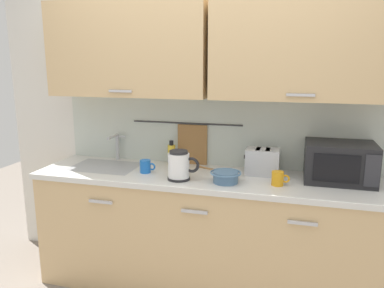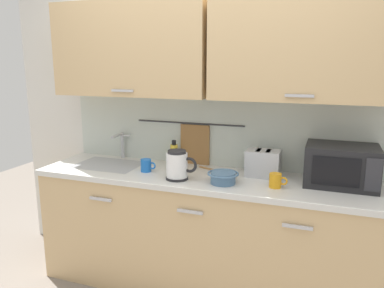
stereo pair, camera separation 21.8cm
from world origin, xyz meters
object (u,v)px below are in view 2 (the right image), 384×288
mug_near_sink (146,165)px  mug_by_kettle (276,181)px  microwave (341,165)px  toaster (263,163)px  wooden_spoon (217,171)px  mixing_bowl (223,177)px  dish_soap_bottle (174,154)px  electric_kettle (178,165)px

mug_near_sink → mug_by_kettle: size_ratio=1.00×
microwave → toaster: microwave is taller
microwave → wooden_spoon: (-0.86, 0.02, -0.13)m
mug_near_sink → mug_by_kettle: same height
mug_near_sink → mixing_bowl: (0.62, -0.08, -0.00)m
dish_soap_bottle → mixing_bowl: (0.50, -0.34, -0.04)m
microwave → electric_kettle: bearing=-166.5°
mug_by_kettle → electric_kettle: bearing=-175.6°
microwave → mixing_bowl: (-0.75, -0.24, -0.09)m
microwave → mug_near_sink: bearing=-173.3°
mug_by_kettle → wooden_spoon: (-0.46, 0.22, -0.04)m
microwave → wooden_spoon: size_ratio=1.73×
mug_near_sink → mixing_bowl: bearing=-7.1°
electric_kettle → mug_by_kettle: 0.68m
electric_kettle → mixing_bowl: bearing=3.2°
mixing_bowl → wooden_spoon: (-0.11, 0.26, -0.04)m
toaster → wooden_spoon: toaster is taller
mug_by_kettle → toaster: bearing=118.1°
mixing_bowl → toaster: toaster is taller
dish_soap_bottle → mug_by_kettle: size_ratio=1.63×
toaster → mug_by_kettle: 0.27m
dish_soap_bottle → toaster: 0.73m
mixing_bowl → wooden_spoon: bearing=114.0°
toaster → wooden_spoon: bearing=-178.6°
mug_by_kettle → wooden_spoon: size_ratio=0.45×
electric_kettle → toaster: size_ratio=0.89×
electric_kettle → mixing_bowl: 0.33m
dish_soap_bottle → mug_near_sink: size_ratio=1.63×
electric_kettle → mixing_bowl: size_ratio=1.06×
mug_near_sink → mug_by_kettle: bearing=-2.6°
electric_kettle → mug_by_kettle: (0.67, 0.05, -0.05)m
mug_by_kettle → microwave: bearing=27.2°
electric_kettle → mug_near_sink: bearing=161.9°
mug_near_sink → electric_kettle: bearing=-18.1°
toaster → mug_near_sink: bearing=-167.3°
microwave → mug_near_sink: microwave is taller
mug_by_kettle → mixing_bowl: bearing=-174.5°
microwave → wooden_spoon: 0.87m
wooden_spoon → electric_kettle: bearing=-127.2°
toaster → mug_by_kettle: (0.12, -0.23, -0.05)m
mixing_bowl → dish_soap_bottle: bearing=145.6°
microwave → mug_near_sink: 1.38m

